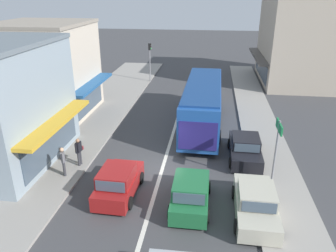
{
  "coord_description": "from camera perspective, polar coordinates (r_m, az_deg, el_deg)",
  "views": [
    {
      "loc": [
        2.51,
        -15.63,
        9.38
      ],
      "look_at": [
        -0.14,
        3.81,
        1.2
      ],
      "focal_mm": 35.0,
      "sensor_mm": 36.0,
      "label": 1
    }
  ],
  "objects": [
    {
      "name": "traffic_light_downstreet",
      "position": [
        35.7,
        -3.19,
        12.07
      ],
      "size": [
        0.32,
        0.24,
        4.2
      ],
      "color": "gray",
      "rests_on": "ground"
    },
    {
      "name": "hatchback_adjacent_lane_trail",
      "position": [
        15.44,
        3.94,
        -11.59
      ],
      "size": [
        1.83,
        3.7,
        1.54
      ],
      "color": "#1E6638",
      "rests_on": "ground"
    },
    {
      "name": "ground_plane",
      "position": [
        18.4,
        -1.17,
        -8.02
      ],
      "size": [
        140.0,
        140.0,
        0.0
      ],
      "primitive_type": "plane",
      "color": "#3F3F42"
    },
    {
      "name": "shopfront_mid_block",
      "position": [
        27.19,
        -20.51,
        8.97
      ],
      "size": [
        7.51,
        7.2,
        7.23
      ],
      "color": "beige",
      "rests_on": "ground"
    },
    {
      "name": "lane_centre_line",
      "position": [
        21.9,
        0.44,
        -2.72
      ],
      "size": [
        0.2,
        28.0,
        0.01
      ],
      "primitive_type": "cube",
      "color": "silver",
      "rests_on": "ground"
    },
    {
      "name": "building_right_far",
      "position": [
        38.25,
        21.97,
        14.04
      ],
      "size": [
        8.29,
        10.89,
        9.41
      ],
      "color": "#B2A38E",
      "rests_on": "ground"
    },
    {
      "name": "directional_road_sign",
      "position": [
        16.86,
        18.55,
        -2.06
      ],
      "size": [
        0.1,
        1.4,
        3.6
      ],
      "color": "gray",
      "rests_on": "ground"
    },
    {
      "name": "kerb_right",
      "position": [
        23.84,
        16.03,
        -1.32
      ],
      "size": [
        2.8,
        44.0,
        0.12
      ],
      "primitive_type": "cube",
      "color": "gray",
      "rests_on": "ground"
    },
    {
      "name": "sidewalk_left",
      "position": [
        25.32,
        -14.4,
        0.32
      ],
      "size": [
        5.2,
        44.0,
        0.14
      ],
      "primitive_type": "cube",
      "color": "gray",
      "rests_on": "ground"
    },
    {
      "name": "city_bus",
      "position": [
        23.93,
        6.06,
        4.24
      ],
      "size": [
        2.85,
        10.89,
        3.23
      ],
      "color": "#1E4C99",
      "rests_on": "ground"
    },
    {
      "name": "parked_sedan_kerb_second",
      "position": [
        20.03,
        13.25,
        -3.82
      ],
      "size": [
        1.92,
        4.21,
        1.47
      ],
      "color": "black",
      "rests_on": "ground"
    },
    {
      "name": "pedestrian_browsing_midblock",
      "position": [
        19.08,
        -15.26,
        -4.07
      ],
      "size": [
        0.3,
        0.66,
        1.63
      ],
      "color": "#333338",
      "rests_on": "sidewalk_left"
    },
    {
      "name": "parked_sedan_kerb_front",
      "position": [
        15.35,
        14.99,
        -12.87
      ],
      "size": [
        1.93,
        4.22,
        1.47
      ],
      "color": "#B7B29E",
      "rests_on": "ground"
    },
    {
      "name": "hatchback_behind_bus_mid",
      "position": [
        16.37,
        -8.6,
        -9.65
      ],
      "size": [
        1.89,
        3.74,
        1.54
      ],
      "color": "maroon",
      "rests_on": "ground"
    },
    {
      "name": "pedestrian_with_handbag_near",
      "position": [
        18.29,
        -17.82,
        -5.59
      ],
      "size": [
        0.48,
        0.62,
        1.63
      ],
      "color": "#333338",
      "rests_on": "sidewalk_left"
    }
  ]
}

